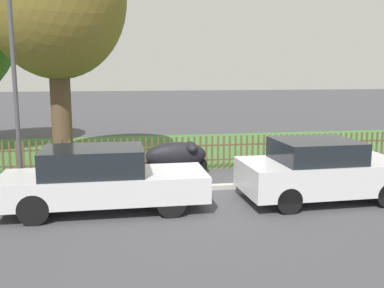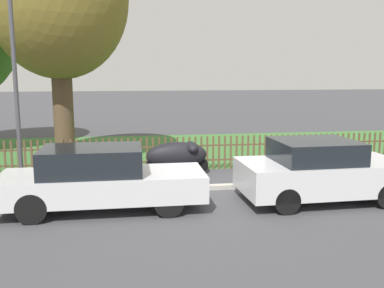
{
  "view_description": "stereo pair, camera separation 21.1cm",
  "coord_description": "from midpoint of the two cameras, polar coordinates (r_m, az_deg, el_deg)",
  "views": [
    {
      "loc": [
        -2.36,
        -10.57,
        3.06
      ],
      "look_at": [
        -0.44,
        0.85,
        1.1
      ],
      "focal_mm": 40.0,
      "sensor_mm": 36.0,
      "label": 1
    },
    {
      "loc": [
        -2.16,
        -10.61,
        3.06
      ],
      "look_at": [
        -0.44,
        0.85,
        1.1
      ],
      "focal_mm": 40.0,
      "sensor_mm": 36.0,
      "label": 2
    }
  ],
  "objects": [
    {
      "name": "ground_plane",
      "position": [
        11.25,
        2.41,
        -6.18
      ],
      "size": [
        120.0,
        120.0,
        0.0
      ],
      "primitive_type": "plane",
      "color": "#424247"
    },
    {
      "name": "kerb_stone",
      "position": [
        11.33,
        2.31,
        -5.76
      ],
      "size": [
        43.07,
        0.2,
        0.12
      ],
      "primitive_type": "cube",
      "color": "#B2ADA3",
      "rests_on": "ground"
    },
    {
      "name": "grass_strip",
      "position": [
        17.2,
        -1.86,
        -0.63
      ],
      "size": [
        43.07,
        7.52,
        0.01
      ],
      "primitive_type": "cube",
      "color": "#3D7033",
      "rests_on": "ground"
    },
    {
      "name": "park_fence",
      "position": [
        13.46,
        0.28,
        -1.22
      ],
      "size": [
        43.07,
        0.05,
        1.06
      ],
      "color": "brown",
      "rests_on": "ground"
    },
    {
      "name": "parked_car_black_saloon",
      "position": [
        9.72,
        -12.59,
        -4.57
      ],
      "size": [
        4.52,
        1.63,
        1.43
      ],
      "rotation": [
        0.0,
        0.0,
        0.0
      ],
      "color": "silver",
      "rests_on": "ground"
    },
    {
      "name": "parked_car_navy_estate",
      "position": [
        10.68,
        16.2,
        -3.35
      ],
      "size": [
        3.91,
        1.93,
        1.47
      ],
      "rotation": [
        0.0,
        0.0,
        0.03
      ],
      "color": "silver",
      "rests_on": "ground"
    },
    {
      "name": "covered_motorcycle",
      "position": [
        12.74,
        -2.39,
        -1.49
      ],
      "size": [
        1.92,
        0.83,
        1.0
      ],
      "rotation": [
        0.0,
        0.0,
        0.08
      ],
      "color": "black",
      "rests_on": "ground"
    },
    {
      "name": "street_lamp",
      "position": [
        11.54,
        -23.43,
        11.41
      ],
      "size": [
        0.2,
        0.79,
        5.69
      ],
      "color": "#47474C",
      "rests_on": "ground"
    }
  ]
}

